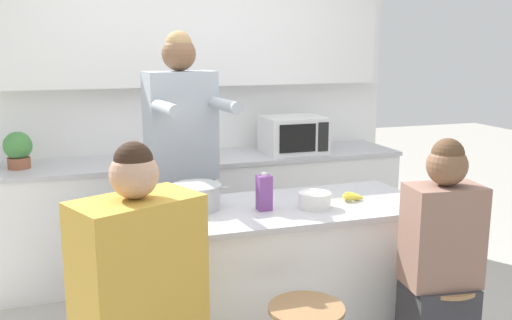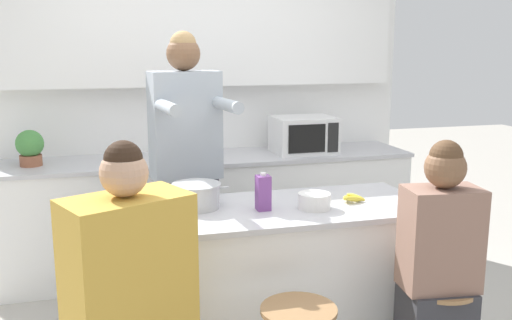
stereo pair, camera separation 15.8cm
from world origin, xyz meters
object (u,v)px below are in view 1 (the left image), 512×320
object	(u,v)px
person_cooking	(183,182)
microwave	(293,134)
banana_bunch	(350,197)
kitchen_island	(260,286)
coffee_cup_near	(141,213)
juice_carton	(264,192)
potted_plant	(18,149)
fruit_bowl	(315,200)
person_seated_near	(439,285)
cooking_pot	(197,196)

from	to	relation	value
person_cooking	microwave	xyz separation A→B (m)	(1.08, 0.82, 0.13)
banana_bunch	kitchen_island	bearing A→B (deg)	177.55
coffee_cup_near	juice_carton	xyz separation A→B (m)	(0.65, 0.01, 0.05)
potted_plant	banana_bunch	bearing A→B (deg)	-39.61
kitchen_island	potted_plant	world-z (taller)	potted_plant
banana_bunch	potted_plant	bearing A→B (deg)	140.39
banana_bunch	microwave	distance (m)	1.50
microwave	person_cooking	bearing A→B (deg)	-142.89
coffee_cup_near	juice_carton	distance (m)	0.65
juice_carton	coffee_cup_near	bearing A→B (deg)	-179.42
fruit_bowl	person_seated_near	bearing A→B (deg)	-50.22
kitchen_island	microwave	xyz separation A→B (m)	(0.78, 1.45, 0.60)
coffee_cup_near	potted_plant	world-z (taller)	potted_plant
fruit_bowl	microwave	xyz separation A→B (m)	(0.51, 1.54, 0.10)
person_cooking	potted_plant	distance (m)	1.32
person_seated_near	fruit_bowl	size ratio (longest dim) A/B	7.73
banana_bunch	juice_carton	bearing A→B (deg)	-178.26
kitchen_island	fruit_bowl	size ratio (longest dim) A/B	10.59
kitchen_island	coffee_cup_near	distance (m)	0.81
fruit_bowl	potted_plant	size ratio (longest dim) A/B	0.67
banana_bunch	potted_plant	xyz separation A→B (m)	(-1.83, 1.51, 0.12)
cooking_pot	potted_plant	world-z (taller)	potted_plant
banana_bunch	juice_carton	size ratio (longest dim) A/B	0.77
person_cooking	potted_plant	size ratio (longest dim) A/B	7.09
microwave	potted_plant	xyz separation A→B (m)	(-2.08, 0.04, -0.01)
person_seated_near	kitchen_island	bearing A→B (deg)	146.76
microwave	coffee_cup_near	bearing A→B (deg)	-133.58
coffee_cup_near	microwave	distance (m)	2.07
cooking_pot	banana_bunch	xyz separation A→B (m)	(0.86, -0.12, -0.04)
microwave	person_seated_near	bearing A→B (deg)	-91.97
person_cooking	cooking_pot	size ratio (longest dim) A/B	5.29
person_seated_near	cooking_pot	bearing A→B (deg)	153.06
coffee_cup_near	person_cooking	bearing A→B (deg)	63.10
kitchen_island	cooking_pot	bearing A→B (deg)	163.42
coffee_cup_near	juice_carton	bearing A→B (deg)	0.58
banana_bunch	person_seated_near	bearing A→B (deg)	-72.65
kitchen_island	coffee_cup_near	xyz separation A→B (m)	(-0.64, -0.05, 0.50)
juice_carton	microwave	bearing A→B (deg)	62.52
kitchen_island	person_cooking	world-z (taller)	person_cooking
banana_bunch	microwave	world-z (taller)	microwave
kitchen_island	fruit_bowl	xyz separation A→B (m)	(0.28, -0.09, 0.49)
cooking_pot	fruit_bowl	world-z (taller)	cooking_pot
person_cooking	juice_carton	distance (m)	0.74
kitchen_island	person_seated_near	bearing A→B (deg)	-40.54
coffee_cup_near	banana_bunch	bearing A→B (deg)	1.10
kitchen_island	microwave	size ratio (longest dim) A/B	3.81
person_cooking	juice_carton	size ratio (longest dim) A/B	9.18
person_cooking	kitchen_island	bearing A→B (deg)	-71.74
kitchen_island	potted_plant	distance (m)	2.06
kitchen_island	cooking_pot	xyz separation A→B (m)	(-0.33, 0.10, 0.52)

